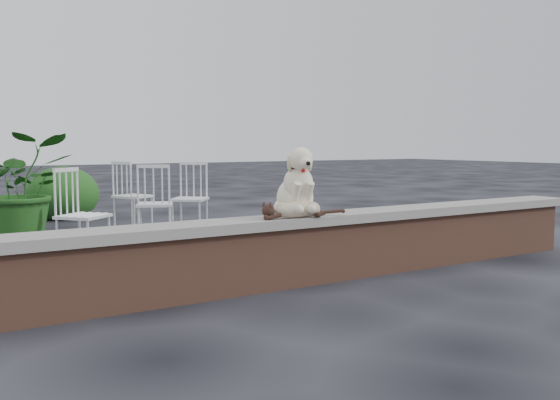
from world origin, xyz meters
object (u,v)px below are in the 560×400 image
chair_c (155,203)px  chair_e (133,195)px  chair_b (190,198)px  dog (295,181)px  chair_a (83,214)px  potted_plant_a (21,188)px  cat (297,208)px

chair_c → chair_e: bearing=-74.0°
chair_b → dog: bearing=-57.2°
chair_a → potted_plant_a: 1.57m
potted_plant_a → dog: bearing=-65.0°
dog → potted_plant_a: potted_plant_a is taller
chair_e → chair_c: bearing=149.8°
chair_c → potted_plant_a: size_ratio=0.72×
chair_c → potted_plant_a: (-1.38, 0.77, 0.19)m
cat → chair_e: bearing=101.2°
chair_c → chair_a: (-1.03, -0.75, 0.00)m
dog → cat: size_ratio=0.64×
dog → cat: bearing=-107.4°
chair_c → cat: bearing=115.7°
chair_a → potted_plant_a: bearing=62.3°
dog → cat: 0.27m
dog → chair_b: dog is taller
dog → chair_c: size_ratio=0.62×
chair_b → potted_plant_a: (-2.02, 0.35, 0.19)m
chair_c → chair_a: size_ratio=1.00×
chair_c → potted_plant_a: 1.59m
dog → chair_a: (-1.29, 1.97, -0.40)m
cat → chair_b: chair_b is taller
chair_c → chair_e: (0.14, 1.24, 0.00)m
chair_c → chair_b: bearing=-124.7°
chair_b → chair_e: same height
chair_c → chair_a: bearing=58.4°
chair_a → chair_c: bearing=-4.3°
dog → chair_c: (-0.25, 2.72, -0.40)m
chair_a → dog: bearing=-97.3°
chair_a → cat: bearing=-100.8°
chair_b → chair_e: bearing=161.4°
dog → chair_a: dog is taller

